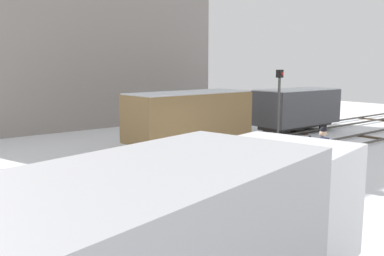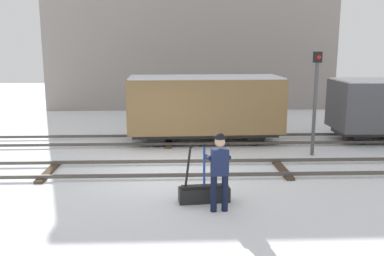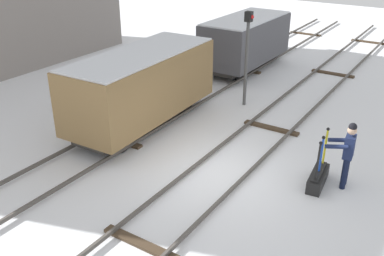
{
  "view_description": "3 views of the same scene",
  "coord_description": "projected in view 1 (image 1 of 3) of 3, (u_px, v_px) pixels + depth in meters",
  "views": [
    {
      "loc": [
        -9.77,
        -10.25,
        3.71
      ],
      "look_at": [
        -0.2,
        1.65,
        1.38
      ],
      "focal_mm": 38.22,
      "sensor_mm": 36.0,
      "label": 1
    },
    {
      "loc": [
        0.3,
        -12.08,
        3.77
      ],
      "look_at": [
        0.79,
        0.56,
        1.24
      ],
      "focal_mm": 39.09,
      "sensor_mm": 36.0,
      "label": 2
    },
    {
      "loc": [
        -9.24,
        -5.04,
        6.38
      ],
      "look_at": [
        0.43,
        1.21,
        0.95
      ],
      "focal_mm": 40.89,
      "sensor_mm": 36.0,
      "label": 3
    }
  ],
  "objects": [
    {
      "name": "apartment_building",
      "position": [
        79.0,
        29.0,
        25.8
      ],
      "size": [
        17.17,
        5.76,
        11.97
      ],
      "color": "gray",
      "rests_on": "ground_plane"
    },
    {
      "name": "switch_lever_frame",
      "position": [
        299.0,
        174.0,
        13.19
      ],
      "size": [
        1.27,
        0.49,
        1.45
      ],
      "rotation": [
        0.0,
        0.0,
        0.11
      ],
      "color": "black",
      "rests_on": "ground_plane"
    },
    {
      "name": "freight_car_mid_siding",
      "position": [
        297.0,
        108.0,
        22.88
      ],
      "size": [
        5.17,
        2.28,
        2.44
      ],
      "rotation": [
        0.0,
        0.0,
        -0.01
      ],
      "color": "#2D2B28",
      "rests_on": "ground_plane"
    },
    {
      "name": "rail_worker",
      "position": [
        321.0,
        152.0,
        12.82
      ],
      "size": [
        0.59,
        0.74,
        1.84
      ],
      "rotation": [
        0.0,
        0.0,
        0.11
      ],
      "color": "#111831",
      "rests_on": "ground_plane"
    },
    {
      "name": "signal_post",
      "position": [
        279.0,
        100.0,
        18.64
      ],
      "size": [
        0.24,
        0.32,
        3.54
      ],
      "color": "#4C4C4C",
      "rests_on": "ground_plane"
    },
    {
      "name": "delivery_truck",
      "position": [
        200.0,
        240.0,
        5.13
      ],
      "size": [
        6.38,
        3.36,
        2.66
      ],
      "rotation": [
        0.0,
        0.0,
        0.2
      ],
      "color": "silver",
      "rests_on": "ground_plane"
    },
    {
      "name": "track_siding_near",
      "position": [
        164.0,
        151.0,
        17.44
      ],
      "size": [
        44.0,
        1.94,
        0.18
      ],
      "color": "#4C4742",
      "rests_on": "ground_plane"
    },
    {
      "name": "track_main_line",
      "position": [
        225.0,
        168.0,
        14.49
      ],
      "size": [
        44.0,
        1.94,
        0.18
      ],
      "color": "#4C4742",
      "rests_on": "ground_plane"
    },
    {
      "name": "freight_car_near_switch",
      "position": [
        189.0,
        117.0,
        18.11
      ],
      "size": [
        5.91,
        2.36,
        2.59
      ],
      "rotation": [
        0.0,
        0.0,
        0.03
      ],
      "color": "#2D2B28",
      "rests_on": "ground_plane"
    },
    {
      "name": "ground_plane",
      "position": [
        225.0,
        171.0,
        14.51
      ],
      "size": [
        60.0,
        60.0,
        0.0
      ],
      "primitive_type": "plane",
      "color": "white"
    }
  ]
}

